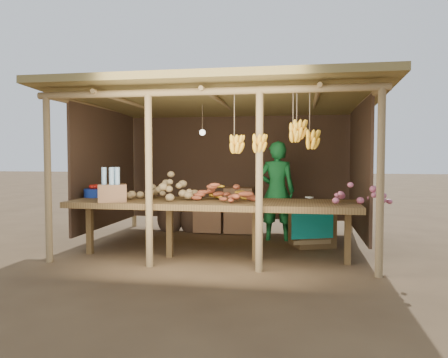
# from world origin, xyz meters

# --- Properties ---
(ground) EXTENTS (60.00, 60.00, 0.00)m
(ground) POSITION_xyz_m (0.00, 0.00, 0.00)
(ground) COLOR brown
(ground) RESTS_ON ground
(stall_structure) EXTENTS (4.70, 3.50, 2.43)m
(stall_structure) POSITION_xyz_m (0.06, 0.08, 1.92)
(stall_structure) COLOR #95774D
(stall_structure) RESTS_ON ground
(counter) EXTENTS (3.90, 1.05, 0.80)m
(counter) POSITION_xyz_m (0.00, -0.95, 0.74)
(counter) COLOR brown
(counter) RESTS_ON ground
(potato_heap) EXTENTS (1.07, 0.68, 0.37)m
(potato_heap) POSITION_xyz_m (-0.68, -0.88, 0.98)
(potato_heap) COLOR #967A4D
(potato_heap) RESTS_ON counter
(sweet_potato_heap) EXTENTS (0.92, 0.59, 0.35)m
(sweet_potato_heap) POSITION_xyz_m (0.13, -0.98, 0.98)
(sweet_potato_heap) COLOR #9D4628
(sweet_potato_heap) RESTS_ON counter
(onion_heap) EXTENTS (0.88, 0.58, 0.36)m
(onion_heap) POSITION_xyz_m (1.90, -1.12, 0.98)
(onion_heap) COLOR #BE5C75
(onion_heap) RESTS_ON counter
(banana_pile) EXTENTS (0.65, 0.49, 0.35)m
(banana_pile) POSITION_xyz_m (0.19, -0.61, 0.97)
(banana_pile) COLOR yellow
(banana_pile) RESTS_ON counter
(tomato_basin) EXTENTS (0.36, 0.36, 0.19)m
(tomato_basin) POSITION_xyz_m (-1.82, -0.70, 0.88)
(tomato_basin) COLOR navy
(tomato_basin) RESTS_ON counter
(bottle_box) EXTENTS (0.45, 0.42, 0.46)m
(bottle_box) POSITION_xyz_m (-1.29, -1.28, 0.98)
(bottle_box) COLOR brown
(bottle_box) RESTS_ON counter
(vendor) EXTENTS (0.61, 0.41, 1.66)m
(vendor) POSITION_xyz_m (0.80, 0.55, 0.83)
(vendor) COLOR #176B2D
(vendor) RESTS_ON ground
(tarp_crate) EXTENTS (0.83, 0.78, 0.79)m
(tarp_crate) POSITION_xyz_m (1.37, 0.16, 0.33)
(tarp_crate) COLOR brown
(tarp_crate) RESTS_ON ground
(carton_stack) EXTENTS (1.08, 0.42, 0.82)m
(carton_stack) POSITION_xyz_m (-0.10, 1.07, 0.36)
(carton_stack) COLOR brown
(carton_stack) RESTS_ON ground
(burlap_sacks) EXTENTS (0.93, 0.49, 0.66)m
(burlap_sacks) POSITION_xyz_m (-1.02, 1.16, 0.29)
(burlap_sacks) COLOR #473121
(burlap_sacks) RESTS_ON ground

